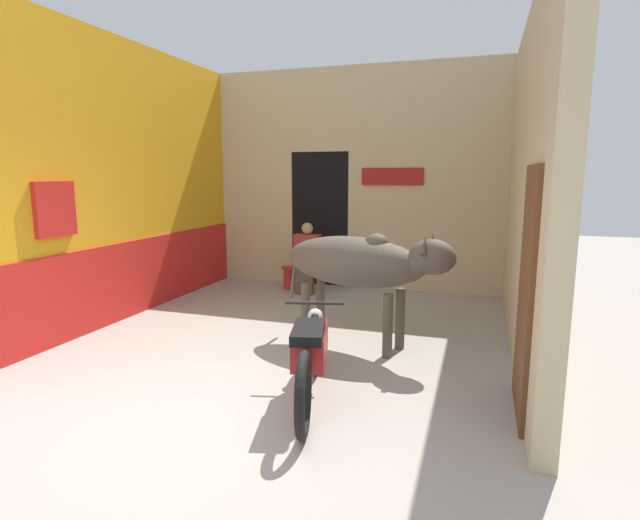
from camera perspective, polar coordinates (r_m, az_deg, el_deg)
name	(u,v)px	position (r m, az deg, el deg)	size (l,w,h in m)	color
ground_plane	(200,417)	(4.54, -13.52, -17.00)	(30.00, 30.00, 0.00)	#9E9389
wall_left_shopfront	(128,185)	(7.73, -21.05, 7.99)	(0.25, 5.23, 3.87)	orange
wall_back_with_doorway	(345,193)	(9.22, 2.91, 7.66)	(5.16, 0.93, 3.87)	#C6B289
wall_right_with_door	(530,185)	(6.02, 22.86, 7.92)	(0.22, 5.23, 3.87)	#C6B289
cow	(360,263)	(5.80, 4.64, -0.38)	(2.17, 1.05, 1.41)	#4C4238
motorcycle_near	(310,353)	(4.53, -1.11, -10.54)	(0.68, 1.91, 0.79)	black
shopkeeper_seated	(307,257)	(8.53, -1.53, 0.32)	(0.44, 0.33, 1.21)	brown
plastic_stool	(289,277)	(8.90, -3.53, -1.97)	(0.29, 0.29, 0.40)	red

